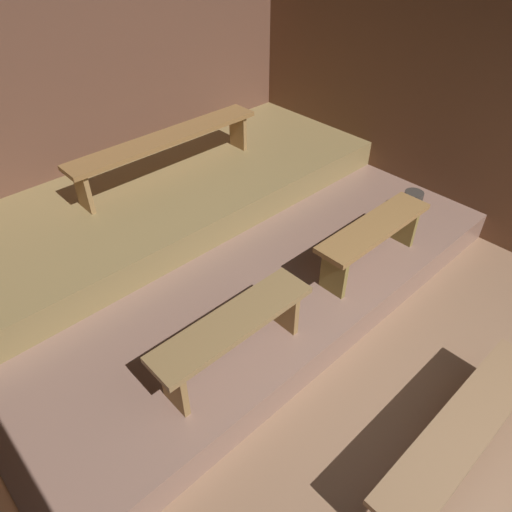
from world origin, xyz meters
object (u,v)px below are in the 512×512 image
at_px(bench_lower_left, 234,330).
at_px(pail_lower, 412,202).
at_px(bench_floor_center, 463,431).
at_px(bench_lower_right, 374,234).
at_px(bench_middle_center, 167,143).

relative_size(bench_lower_left, pail_lower, 5.19).
xyz_separation_m(bench_lower_left, pail_lower, (2.81, 0.22, -0.24)).
bearing_deg(bench_floor_center, bench_lower_left, 114.53).
height_order(bench_lower_right, pail_lower, bench_lower_right).
height_order(bench_floor_center, bench_lower_left, bench_lower_left).
height_order(bench_lower_left, bench_lower_right, same).
xyz_separation_m(bench_lower_left, bench_middle_center, (1.05, 2.28, 0.33)).
bearing_deg(bench_floor_center, bench_lower_right, 55.78).
bearing_deg(bench_floor_center, bench_middle_center, 84.60).
bearing_deg(bench_lower_right, bench_lower_left, 180.00).
bearing_deg(pail_lower, bench_middle_center, 130.48).
height_order(bench_lower_left, bench_middle_center, bench_middle_center).
height_order(bench_floor_center, bench_middle_center, bench_middle_center).
bearing_deg(bench_middle_center, bench_lower_left, -114.68).
relative_size(bench_lower_right, pail_lower, 5.19).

